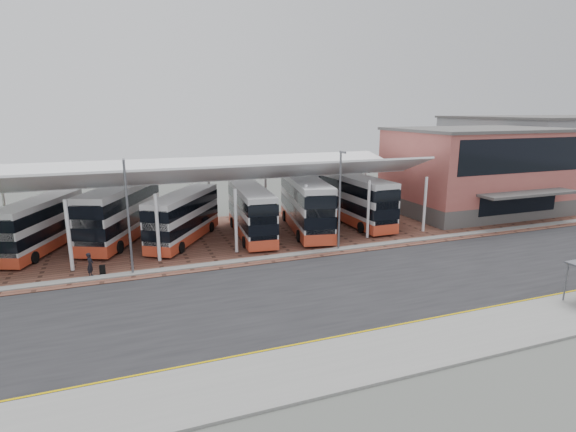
# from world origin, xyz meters

# --- Properties ---
(ground) EXTENTS (140.00, 140.00, 0.00)m
(ground) POSITION_xyz_m (0.00, 0.00, 0.00)
(ground) COLOR #4A4D48
(road) EXTENTS (120.00, 14.00, 0.02)m
(road) POSITION_xyz_m (0.00, -1.00, 0.01)
(road) COLOR black
(road) RESTS_ON ground
(forecourt) EXTENTS (72.00, 16.00, 0.06)m
(forecourt) POSITION_xyz_m (2.00, 13.00, 0.03)
(forecourt) COLOR brown
(forecourt) RESTS_ON ground
(sidewalk) EXTENTS (120.00, 4.00, 0.14)m
(sidewalk) POSITION_xyz_m (0.00, -9.00, 0.07)
(sidewalk) COLOR slate
(sidewalk) RESTS_ON ground
(north_kerb) EXTENTS (120.00, 0.80, 0.14)m
(north_kerb) POSITION_xyz_m (0.00, 6.20, 0.07)
(north_kerb) COLOR slate
(north_kerb) RESTS_ON ground
(yellow_line_near) EXTENTS (120.00, 0.12, 0.01)m
(yellow_line_near) POSITION_xyz_m (0.00, -7.00, 0.03)
(yellow_line_near) COLOR #CEA800
(yellow_line_near) RESTS_ON road
(yellow_line_far) EXTENTS (120.00, 0.12, 0.01)m
(yellow_line_far) POSITION_xyz_m (0.00, -6.70, 0.03)
(yellow_line_far) COLOR #CEA800
(yellow_line_far) RESTS_ON road
(canopy) EXTENTS (37.00, 11.63, 7.07)m
(canopy) POSITION_xyz_m (-6.00, 13.94, 5.80)
(canopy) COLOR white
(canopy) RESTS_ON ground
(terminal) EXTENTS (18.40, 14.40, 9.25)m
(terminal) POSITION_xyz_m (23.00, 13.92, 4.66)
(terminal) COLOR #4F4C4B
(terminal) RESTS_ON ground
(warehouse) EXTENTS (30.50, 20.50, 10.25)m
(warehouse) POSITION_xyz_m (48.00, 24.00, 5.15)
(warehouse) COLOR gray
(warehouse) RESTS_ON ground
(lamp_west) EXTENTS (0.16, 0.90, 8.07)m
(lamp_west) POSITION_xyz_m (-14.00, 6.27, 4.36)
(lamp_west) COLOR slate
(lamp_west) RESTS_ON ground
(lamp_east) EXTENTS (0.16, 0.90, 8.07)m
(lamp_east) POSITION_xyz_m (2.00, 6.27, 4.36)
(lamp_east) COLOR slate
(lamp_east) RESTS_ON ground
(bus_0) EXTENTS (5.95, 10.31, 4.19)m
(bus_0) POSITION_xyz_m (-20.62, 14.47, 2.14)
(bus_0) COLOR silver
(bus_0) RESTS_ON forecourt
(bus_1) EXTENTS (7.25, 11.70, 4.79)m
(bus_1) POSITION_xyz_m (-14.48, 15.33, 2.44)
(bus_1) COLOR silver
(bus_1) RESTS_ON forecourt
(bus_2) EXTENTS (7.46, 9.93, 4.23)m
(bus_2) POSITION_xyz_m (-9.46, 13.13, 2.16)
(bus_2) COLOR silver
(bus_2) RESTS_ON forecourt
(bus_3) EXTENTS (3.42, 10.93, 4.43)m
(bus_3) POSITION_xyz_m (-3.58, 12.65, 2.26)
(bus_3) COLOR silver
(bus_3) RESTS_ON forecourt
(bus_4) EXTENTS (4.94, 12.27, 4.93)m
(bus_4) POSITION_xyz_m (1.76, 12.74, 2.51)
(bus_4) COLOR silver
(bus_4) RESTS_ON forecourt
(bus_5) EXTENTS (3.01, 11.62, 4.78)m
(bus_5) POSITION_xyz_m (7.51, 13.67, 2.43)
(bus_5) COLOR silver
(bus_5) RESTS_ON forecourt
(pedestrian) EXTENTS (0.55, 0.70, 1.68)m
(pedestrian) POSITION_xyz_m (-16.70, 6.74, 0.90)
(pedestrian) COLOR black
(pedestrian) RESTS_ON forecourt
(suitcase) EXTENTS (0.38, 0.27, 0.66)m
(suitcase) POSITION_xyz_m (-15.97, 6.88, 0.39)
(suitcase) COLOR black
(suitcase) RESTS_ON forecourt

